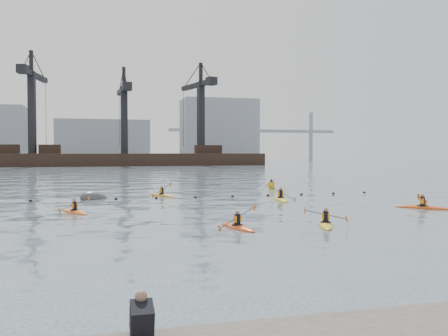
{
  "coord_description": "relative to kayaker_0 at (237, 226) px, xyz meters",
  "views": [
    {
      "loc": [
        -6.16,
        -13.69,
        3.6
      ],
      "look_at": [
        -0.35,
        8.39,
        2.8
      ],
      "focal_mm": 38.0,
      "sensor_mm": 36.0,
      "label": 1
    }
  ],
  "objects": [
    {
      "name": "nav_buoy",
      "position": [
        9.77,
        21.65,
        0.25
      ],
      "size": [
        0.63,
        0.63,
        1.14
      ],
      "color": "#B79112",
      "rests_on": "ground"
    },
    {
      "name": "skyline",
      "position": [
        2.17,
        142.78,
        9.16
      ],
      "size": [
        141.0,
        28.0,
        22.0
      ],
      "color": "gray",
      "rests_on": "ground"
    },
    {
      "name": "mooring_buoy",
      "position": [
        -6.64,
        15.87,
        -0.09
      ],
      "size": [
        2.88,
        2.53,
        1.63
      ],
      "primitive_type": "ellipsoid",
      "rotation": [
        0.0,
        0.21,
        0.57
      ],
      "color": "#3D4042",
      "rests_on": "ground"
    },
    {
      "name": "float_line",
      "position": [
        -0.57,
        15.04,
        -0.06
      ],
      "size": [
        33.24,
        0.73,
        0.24
      ],
      "color": "black",
      "rests_on": "ground"
    },
    {
      "name": "kayaker_4",
      "position": [
        13.45,
        4.41,
        0.01
      ],
      "size": [
        2.66,
        2.92,
        1.14
      ],
      "rotation": [
        0.0,
        0.0,
        3.86
      ],
      "color": "#BF4712",
      "rests_on": "ground"
    },
    {
      "name": "barge_pier",
      "position": [
        -0.29,
        102.5,
        1.8
      ],
      "size": [
        72.0,
        19.3,
        29.5
      ],
      "color": "black",
      "rests_on": "ground"
    },
    {
      "name": "kayaker_5",
      "position": [
        -1.38,
        17.01,
        -0.0
      ],
      "size": [
        2.02,
        2.75,
        1.16
      ],
      "rotation": [
        0.0,
        0.0,
        0.56
      ],
      "color": "orange",
      "rests_on": "ground"
    },
    {
      "name": "kayaker_3",
      "position": [
        6.67,
        11.41,
        0.01
      ],
      "size": [
        2.39,
        3.48,
        1.4
      ],
      "rotation": [
        0.0,
        0.0,
        -0.16
      ],
      "color": "yellow",
      "rests_on": "ground"
    },
    {
      "name": "kayaker_2",
      "position": [
        -7.68,
        7.8,
        -0.0
      ],
      "size": [
        1.9,
        2.79,
        1.02
      ],
      "rotation": [
        0.0,
        0.0,
        0.51
      ],
      "color": "orange",
      "rests_on": "ground"
    },
    {
      "name": "kayaker_0",
      "position": [
        0.0,
        0.0,
        0.0
      ],
      "size": [
        2.06,
        3.04,
        1.2
      ],
      "rotation": [
        0.0,
        0.0,
        0.23
      ],
      "color": "#E14715",
      "rests_on": "ground"
    },
    {
      "name": "ground",
      "position": [
        -0.07,
        -7.49,
        -0.09
      ],
      "size": [
        400.0,
        400.0,
        0.0
      ],
      "primitive_type": "plane",
      "color": "#374651",
      "rests_on": "ground"
    },
    {
      "name": "kayaker_1",
      "position": [
        4.35,
        -0.35,
        0.0
      ],
      "size": [
        2.0,
        3.12,
        1.01
      ],
      "rotation": [
        0.0,
        0.0,
        -0.38
      ],
      "color": "gold",
      "rests_on": "ground"
    }
  ]
}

